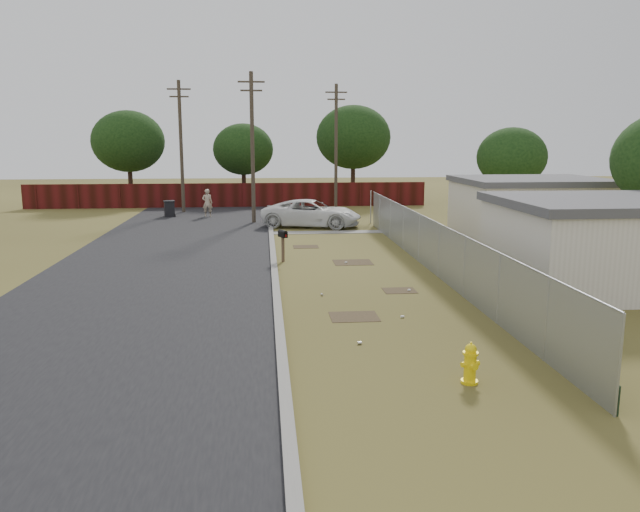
{
  "coord_description": "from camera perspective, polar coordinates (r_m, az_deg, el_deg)",
  "views": [
    {
      "loc": [
        -3.36,
        -22.33,
        5.11
      ],
      "look_at": [
        -1.46,
        -1.2,
        1.1
      ],
      "focal_mm": 35.0,
      "sensor_mm": 36.0,
      "label": 1
    }
  ],
  "objects": [
    {
      "name": "pedestrian",
      "position": [
        41.87,
        -10.26,
        4.8
      ],
      "size": [
        0.68,
        0.45,
        1.84
      ],
      "primitive_type": "imported",
      "rotation": [
        0.0,
        0.0,
        3.15
      ],
      "color": "tan",
      "rests_on": "ground"
    },
    {
      "name": "mailbox",
      "position": [
        26.07,
        -3.42,
        1.77
      ],
      "size": [
        0.41,
        0.57,
        1.35
      ],
      "color": "brown",
      "rests_on": "ground"
    },
    {
      "name": "utility_poles",
      "position": [
        43.0,
        -5.64,
        10.11
      ],
      "size": [
        12.6,
        8.24,
        9.0
      ],
      "color": "#483E30",
      "rests_on": "ground"
    },
    {
      "name": "chainlink_fence",
      "position": [
        24.62,
        10.2,
        0.45
      ],
      "size": [
        0.1,
        27.06,
        2.02
      ],
      "color": "#93969B",
      "rests_on": "ground"
    },
    {
      "name": "pickup_truck",
      "position": [
        36.53,
        -0.78,
        3.93
      ],
      "size": [
        6.25,
        4.08,
        1.6
      ],
      "primitive_type": "imported",
      "rotation": [
        0.0,
        0.0,
        1.3
      ],
      "color": "white",
      "rests_on": "ground"
    },
    {
      "name": "fire_hydrant",
      "position": [
        13.72,
        13.58,
        -9.58
      ],
      "size": [
        0.43,
        0.44,
        0.91
      ],
      "color": "yellow",
      "rests_on": "ground"
    },
    {
      "name": "scattered_litter",
      "position": [
        20.37,
        4.27,
        -3.74
      ],
      "size": [
        3.1,
        10.38,
        0.07
      ],
      "color": "white",
      "rests_on": "ground"
    },
    {
      "name": "privacy_fence",
      "position": [
        47.59,
        -8.35,
        5.52
      ],
      "size": [
        30.0,
        0.12,
        1.8
      ],
      "primitive_type": "cube",
      "color": "#4E1110",
      "rests_on": "ground"
    },
    {
      "name": "horizon_trees",
      "position": [
        46.08,
        0.08,
        10.11
      ],
      "size": [
        33.32,
        31.94,
        7.78
      ],
      "color": "#372319",
      "rests_on": "ground"
    },
    {
      "name": "trash_bin",
      "position": [
        42.48,
        -13.6,
        4.25
      ],
      "size": [
        0.85,
        0.84,
        1.07
      ],
      "color": "black",
      "rests_on": "ground"
    },
    {
      "name": "ground",
      "position": [
        23.15,
        3.32,
        -2.06
      ],
      "size": [
        120.0,
        120.0,
        0.0
      ],
      "primitive_type": "plane",
      "color": "olive",
      "rests_on": "ground"
    },
    {
      "name": "houses",
      "position": [
        28.84,
        21.86,
        2.87
      ],
      "size": [
        9.3,
        17.24,
        3.1
      ],
      "color": "silver",
      "rests_on": "ground"
    },
    {
      "name": "street",
      "position": [
        30.99,
        -11.37,
        1.04
      ],
      "size": [
        15.1,
        60.0,
        0.12
      ],
      "color": "black",
      "rests_on": "ground"
    }
  ]
}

